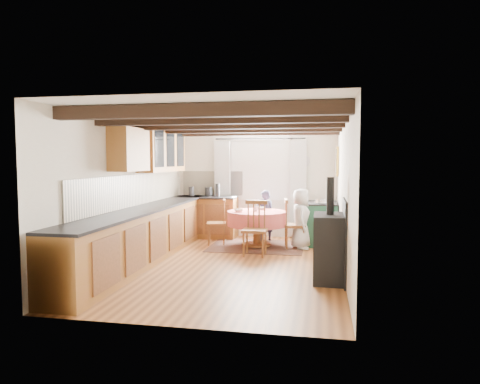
% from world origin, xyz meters
% --- Properties ---
extents(floor, '(3.60, 5.50, 0.00)m').
position_xyz_m(floor, '(0.00, 0.00, 0.00)').
color(floor, '#A66733').
rests_on(floor, ground).
extents(ceiling, '(3.60, 5.50, 0.00)m').
position_xyz_m(ceiling, '(0.00, 0.00, 2.40)').
color(ceiling, white).
rests_on(ceiling, ground).
extents(wall_back, '(3.60, 0.00, 2.40)m').
position_xyz_m(wall_back, '(0.00, 2.75, 1.20)').
color(wall_back, silver).
rests_on(wall_back, ground).
extents(wall_front, '(3.60, 0.00, 2.40)m').
position_xyz_m(wall_front, '(0.00, -2.75, 1.20)').
color(wall_front, silver).
rests_on(wall_front, ground).
extents(wall_left, '(0.00, 5.50, 2.40)m').
position_xyz_m(wall_left, '(-1.80, 0.00, 1.20)').
color(wall_left, silver).
rests_on(wall_left, ground).
extents(wall_right, '(0.00, 5.50, 2.40)m').
position_xyz_m(wall_right, '(1.80, 0.00, 1.20)').
color(wall_right, silver).
rests_on(wall_right, ground).
extents(beam_a, '(3.60, 0.16, 0.16)m').
position_xyz_m(beam_a, '(0.00, -2.00, 2.31)').
color(beam_a, black).
rests_on(beam_a, ceiling).
extents(beam_b, '(3.60, 0.16, 0.16)m').
position_xyz_m(beam_b, '(0.00, -1.00, 2.31)').
color(beam_b, black).
rests_on(beam_b, ceiling).
extents(beam_c, '(3.60, 0.16, 0.16)m').
position_xyz_m(beam_c, '(0.00, 0.00, 2.31)').
color(beam_c, black).
rests_on(beam_c, ceiling).
extents(beam_d, '(3.60, 0.16, 0.16)m').
position_xyz_m(beam_d, '(0.00, 1.00, 2.31)').
color(beam_d, black).
rests_on(beam_d, ceiling).
extents(beam_e, '(3.60, 0.16, 0.16)m').
position_xyz_m(beam_e, '(0.00, 2.00, 2.31)').
color(beam_e, black).
rests_on(beam_e, ceiling).
extents(splash_left, '(0.02, 4.50, 0.55)m').
position_xyz_m(splash_left, '(-1.78, 0.30, 1.20)').
color(splash_left, beige).
rests_on(splash_left, wall_left).
extents(splash_back, '(1.40, 0.02, 0.55)m').
position_xyz_m(splash_back, '(-1.00, 2.73, 1.20)').
color(splash_back, beige).
rests_on(splash_back, wall_back).
extents(base_cabinet_left, '(0.60, 5.30, 0.88)m').
position_xyz_m(base_cabinet_left, '(-1.50, 0.00, 0.44)').
color(base_cabinet_left, brown).
rests_on(base_cabinet_left, floor).
extents(base_cabinet_back, '(1.30, 0.60, 0.88)m').
position_xyz_m(base_cabinet_back, '(-1.05, 2.45, 0.44)').
color(base_cabinet_back, brown).
rests_on(base_cabinet_back, floor).
extents(worktop_left, '(0.64, 5.30, 0.04)m').
position_xyz_m(worktop_left, '(-1.48, 0.00, 0.90)').
color(worktop_left, black).
rests_on(worktop_left, base_cabinet_left).
extents(worktop_back, '(1.30, 0.64, 0.04)m').
position_xyz_m(worktop_back, '(-1.05, 2.43, 0.90)').
color(worktop_back, black).
rests_on(worktop_back, base_cabinet_back).
extents(wall_cabinet_glass, '(0.34, 1.80, 0.90)m').
position_xyz_m(wall_cabinet_glass, '(-1.63, 1.20, 1.95)').
color(wall_cabinet_glass, brown).
rests_on(wall_cabinet_glass, wall_left).
extents(wall_cabinet_solid, '(0.34, 0.90, 0.70)m').
position_xyz_m(wall_cabinet_solid, '(-1.63, -0.30, 1.90)').
color(wall_cabinet_solid, brown).
rests_on(wall_cabinet_solid, wall_left).
extents(window_frame, '(1.34, 0.03, 1.54)m').
position_xyz_m(window_frame, '(0.10, 2.73, 1.60)').
color(window_frame, white).
rests_on(window_frame, wall_back).
extents(window_pane, '(1.20, 0.01, 1.40)m').
position_xyz_m(window_pane, '(0.10, 2.74, 1.60)').
color(window_pane, white).
rests_on(window_pane, wall_back).
extents(curtain_left, '(0.35, 0.10, 2.10)m').
position_xyz_m(curtain_left, '(-0.75, 2.65, 1.10)').
color(curtain_left, '#B9B9B8').
rests_on(curtain_left, wall_back).
extents(curtain_right, '(0.35, 0.10, 2.10)m').
position_xyz_m(curtain_right, '(0.95, 2.65, 1.10)').
color(curtain_right, '#B9B9B8').
rests_on(curtain_right, wall_back).
extents(curtain_rod, '(2.00, 0.03, 0.03)m').
position_xyz_m(curtain_rod, '(0.10, 2.65, 2.20)').
color(curtain_rod, black).
rests_on(curtain_rod, wall_back).
extents(wall_picture, '(0.04, 0.50, 0.60)m').
position_xyz_m(wall_picture, '(1.77, 2.30, 1.70)').
color(wall_picture, gold).
rests_on(wall_picture, wall_right).
extents(wall_plate, '(0.30, 0.02, 0.30)m').
position_xyz_m(wall_plate, '(1.05, 2.72, 1.70)').
color(wall_plate, silver).
rests_on(wall_plate, wall_back).
extents(rug, '(1.85, 1.44, 0.01)m').
position_xyz_m(rug, '(0.20, 1.58, 0.01)').
color(rug, brown).
rests_on(rug, floor).
extents(dining_table, '(1.18, 1.18, 0.71)m').
position_xyz_m(dining_table, '(0.20, 1.58, 0.36)').
color(dining_table, '#D84640').
rests_on(dining_table, floor).
extents(chair_near, '(0.44, 0.46, 1.00)m').
position_xyz_m(chair_near, '(0.28, 0.75, 0.50)').
color(chair_near, brown).
rests_on(chair_near, floor).
extents(chair_left, '(0.49, 0.48, 0.93)m').
position_xyz_m(chair_left, '(-0.65, 1.66, 0.47)').
color(chair_left, brown).
rests_on(chair_left, floor).
extents(chair_right, '(0.49, 0.47, 0.97)m').
position_xyz_m(chair_right, '(0.95, 1.56, 0.49)').
color(chair_right, brown).
rests_on(chair_right, floor).
extents(aga_range, '(0.62, 0.96, 0.88)m').
position_xyz_m(aga_range, '(1.47, 2.08, 0.44)').
color(aga_range, '#1C4933').
rests_on(aga_range, floor).
extents(cast_iron_stove, '(0.45, 0.75, 1.49)m').
position_xyz_m(cast_iron_stove, '(1.58, -0.67, 0.75)').
color(cast_iron_stove, black).
rests_on(cast_iron_stove, floor).
extents(child_far, '(0.46, 0.38, 1.09)m').
position_xyz_m(child_far, '(0.27, 2.22, 0.55)').
color(child_far, '#2F2D47').
rests_on(child_far, floor).
extents(child_right, '(0.43, 0.61, 1.18)m').
position_xyz_m(child_right, '(1.07, 1.53, 0.59)').
color(child_right, silver).
rests_on(child_right, floor).
extents(bowl_a, '(0.24, 0.24, 0.05)m').
position_xyz_m(bowl_a, '(0.22, 1.88, 0.74)').
color(bowl_a, silver).
rests_on(bowl_a, dining_table).
extents(bowl_b, '(0.25, 0.25, 0.06)m').
position_xyz_m(bowl_b, '(-0.14, 1.39, 0.74)').
color(bowl_b, silver).
rests_on(bowl_b, dining_table).
extents(cup, '(0.14, 0.14, 0.10)m').
position_xyz_m(cup, '(0.17, 1.59, 0.76)').
color(cup, silver).
rests_on(cup, dining_table).
extents(canister_tall, '(0.12, 0.12, 0.21)m').
position_xyz_m(canister_tall, '(-1.41, 2.39, 1.03)').
color(canister_tall, '#262628').
rests_on(canister_tall, worktop_back).
extents(canister_wide, '(0.17, 0.17, 0.19)m').
position_xyz_m(canister_wide, '(-1.05, 2.56, 1.02)').
color(canister_wide, '#262628').
rests_on(canister_wide, worktop_back).
extents(canister_slim, '(0.10, 0.10, 0.29)m').
position_xyz_m(canister_slim, '(-0.80, 2.39, 1.06)').
color(canister_slim, '#262628').
rests_on(canister_slim, worktop_back).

